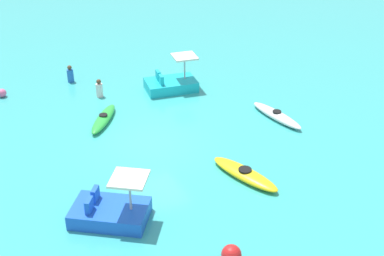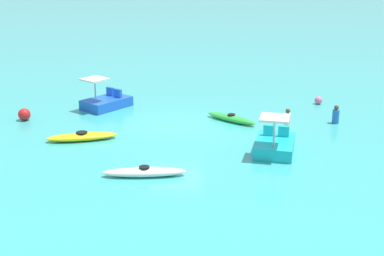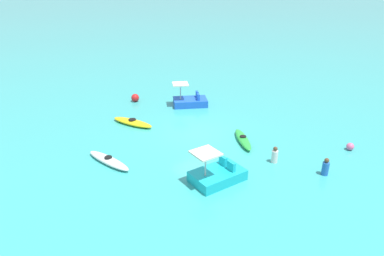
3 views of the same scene
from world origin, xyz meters
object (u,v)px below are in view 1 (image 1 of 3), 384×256
at_px(kayak_yellow, 245,174).
at_px(pedal_boat_cyan, 171,83).
at_px(buoy_pink, 2,93).
at_px(buoy_red, 231,255).
at_px(kayak_white, 277,115).
at_px(person_by_kayaks, 99,89).
at_px(kayak_green, 104,119).
at_px(pedal_boat_blue, 111,211).
at_px(person_near_shore, 70,75).

distance_m(kayak_yellow, pedal_boat_cyan, 8.15).
distance_m(buoy_pink, buoy_red, 15.04).
distance_m(kayak_white, person_by_kayaks, 8.37).
distance_m(kayak_green, pedal_boat_blue, 6.75).
relative_size(kayak_white, buoy_pink, 7.49).
bearing_deg(pedal_boat_cyan, kayak_white, 29.91).
bearing_deg(kayak_green, kayak_white, 65.30).
height_order(person_near_shore, person_by_kayaks, same).
height_order(pedal_boat_cyan, buoy_red, pedal_boat_cyan).
bearing_deg(pedal_boat_cyan, buoy_pink, -111.35).
xyz_separation_m(pedal_boat_cyan, person_by_kayaks, (-0.85, -3.35, 0.05)).
relative_size(kayak_yellow, pedal_boat_cyan, 1.17).
bearing_deg(buoy_red, person_by_kayaks, 178.98).
bearing_deg(kayak_yellow, buoy_pink, -149.22).
distance_m(pedal_boat_blue, person_near_shore, 11.51).
relative_size(kayak_green, person_by_kayaks, 2.88).
relative_size(buoy_pink, buoy_red, 0.69).
distance_m(pedal_boat_cyan, pedal_boat_blue, 10.13).
relative_size(kayak_yellow, kayak_white, 1.01).
bearing_deg(kayak_white, kayak_yellow, -48.54).
bearing_deg(buoy_red, buoy_pink, -164.99).
xyz_separation_m(buoy_pink, buoy_red, (14.52, 3.90, 0.09)).
height_order(kayak_yellow, buoy_red, buoy_red).
distance_m(buoy_pink, person_near_shore, 3.40).
bearing_deg(buoy_pink, kayak_yellow, 30.78).
bearing_deg(person_by_kayaks, kayak_white, 47.12).
bearing_deg(kayak_green, pedal_boat_blue, -16.80).
height_order(kayak_green, pedal_boat_blue, pedal_boat_blue).
bearing_deg(pedal_boat_blue, buoy_pink, -172.36).
xyz_separation_m(buoy_pink, person_by_kayaks, (2.07, 4.12, 0.18)).
bearing_deg(pedal_boat_cyan, pedal_boat_blue, -36.19).
distance_m(kayak_white, pedal_boat_blue, 9.38).
xyz_separation_m(kayak_green, buoy_pink, (-4.63, -3.44, 0.04)).
bearing_deg(pedal_boat_cyan, buoy_red, -17.10).
distance_m(kayak_white, person_near_shore, 10.57).
relative_size(buoy_red, person_by_kayaks, 0.67).
bearing_deg(person_by_kayaks, buoy_pink, -116.64).
xyz_separation_m(person_near_shore, person_by_kayaks, (2.33, 0.74, 0.00)).
bearing_deg(kayak_white, person_near_shore, -139.42).
bearing_deg(pedal_boat_blue, pedal_boat_cyan, 143.81).
xyz_separation_m(pedal_boat_blue, person_near_shore, (-11.35, 1.89, 0.05)).
height_order(kayak_green, kayak_white, same).
height_order(pedal_boat_blue, person_by_kayaks, pedal_boat_blue).
bearing_deg(kayak_yellow, kayak_green, -153.95).
distance_m(buoy_red, person_by_kayaks, 12.46).
distance_m(person_near_shore, person_by_kayaks, 2.44).
distance_m(kayak_yellow, person_by_kayaks, 9.28).
relative_size(buoy_pink, person_by_kayaks, 0.46).
bearing_deg(kayak_yellow, pedal_boat_cyan, 173.65).
bearing_deg(person_near_shore, kayak_yellow, 15.76).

